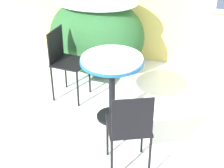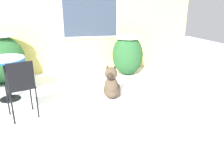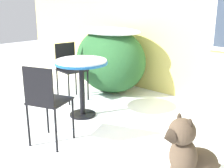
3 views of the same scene
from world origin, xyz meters
name	(u,v)px [view 1 (image 1 of 3)]	position (x,y,z in m)	size (l,w,h in m)	color
ground_plane	(149,155)	(0.00, 0.00, 0.00)	(16.00, 16.00, 0.00)	white
shrub_left	(97,34)	(-0.99, 1.63, 0.60)	(1.35, 0.98, 1.12)	#235128
patio_table	(112,69)	(-0.52, 0.56, 0.65)	(0.70, 0.70, 0.79)	black
patio_chair_near_table	(65,60)	(-1.20, 0.91, 0.52)	(0.44, 0.44, 0.90)	black
patio_chair_far_side	(130,127)	(-0.17, -0.26, 0.52)	(0.50, 0.50, 0.90)	black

